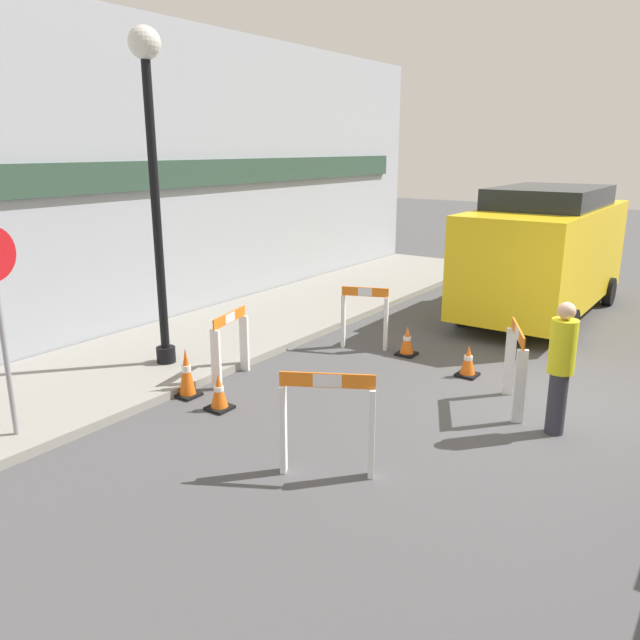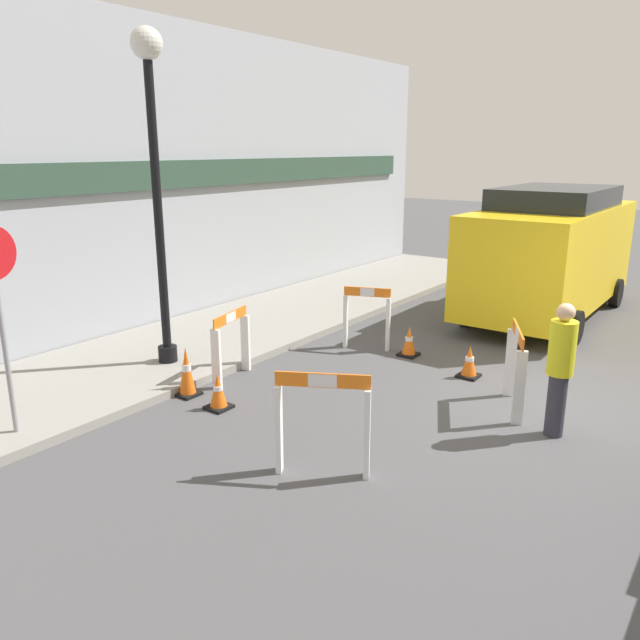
{
  "view_description": "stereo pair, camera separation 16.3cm",
  "coord_description": "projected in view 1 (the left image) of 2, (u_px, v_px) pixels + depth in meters",
  "views": [
    {
      "loc": [
        -7.94,
        -1.62,
        3.28
      ],
      "look_at": [
        -1.21,
        3.09,
        1.0
      ],
      "focal_mm": 35.0,
      "sensor_mm": 36.0,
      "label": 1
    },
    {
      "loc": [
        -7.85,
        -1.75,
        3.28
      ],
      "look_at": [
        -1.21,
        3.09,
        1.0
      ],
      "focal_mm": 35.0,
      "sensor_mm": 36.0,
      "label": 2
    }
  ],
  "objects": [
    {
      "name": "ground_plane",
      "position": [
        569.0,
        411.0,
        8.04
      ],
      "size": [
        60.0,
        60.0,
        0.0
      ],
      "primitive_type": "plane",
      "color": "#4C4C4F"
    },
    {
      "name": "barricade_3",
      "position": [
        515.0,
        364.0,
        7.98
      ],
      "size": [
        0.95,
        0.55,
        1.09
      ],
      "rotation": [
        0.0,
        0.0,
        6.74
      ],
      "color": "white",
      "rests_on": "ground_plane"
    },
    {
      "name": "streetlamp_post",
      "position": [
        152.0,
        155.0,
        8.69
      ],
      "size": [
        0.44,
        0.44,
        4.73
      ],
      "color": "black",
      "rests_on": "sidewalk_slab"
    },
    {
      "name": "traffic_cone_3",
      "position": [
        186.0,
        373.0,
        8.42
      ],
      "size": [
        0.3,
        0.3,
        0.7
      ],
      "color": "black",
      "rests_on": "ground_plane"
    },
    {
      "name": "person_worker",
      "position": [
        561.0,
        364.0,
        7.19
      ],
      "size": [
        0.35,
        0.35,
        1.6
      ],
      "rotation": [
        0.0,
        0.0,
        1.74
      ],
      "color": "#33333D",
      "rests_on": "ground_plane"
    },
    {
      "name": "traffic_cone_1",
      "position": [
        468.0,
        361.0,
        9.2
      ],
      "size": [
        0.3,
        0.3,
        0.48
      ],
      "color": "black",
      "rests_on": "ground_plane"
    },
    {
      "name": "traffic_cone_2",
      "position": [
        219.0,
        393.0,
        8.03
      ],
      "size": [
        0.3,
        0.3,
        0.49
      ],
      "color": "black",
      "rests_on": "ground_plane"
    },
    {
      "name": "storefront_facade",
      "position": [
        163.0,
        177.0,
        11.41
      ],
      "size": [
        18.0,
        0.22,
        5.5
      ],
      "color": "#A3A8B2",
      "rests_on": "ground_plane"
    },
    {
      "name": "barricade_1",
      "position": [
        231.0,
        343.0,
        8.99
      ],
      "size": [
        0.89,
        0.33,
        1.01
      ],
      "rotation": [
        0.0,
        0.0,
        3.37
      ],
      "color": "white",
      "rests_on": "ground_plane"
    },
    {
      "name": "traffic_cone_0",
      "position": [
        407.0,
        341.0,
        10.14
      ],
      "size": [
        0.3,
        0.3,
        0.49
      ],
      "color": "black",
      "rests_on": "ground_plane"
    },
    {
      "name": "barricade_0",
      "position": [
        365.0,
        316.0,
        10.39
      ],
      "size": [
        0.41,
        0.78,
        1.05
      ],
      "rotation": [
        0.0,
        0.0,
        1.94
      ],
      "color": "white",
      "rests_on": "ground_plane"
    },
    {
      "name": "barricade_2",
      "position": [
        327.0,
        420.0,
        6.33
      ],
      "size": [
        0.58,
        0.91,
        1.11
      ],
      "rotation": [
        0.0,
        0.0,
        5.21
      ],
      "color": "white",
      "rests_on": "ground_plane"
    },
    {
      "name": "work_van",
      "position": [
        545.0,
        247.0,
        12.31
      ],
      "size": [
        5.26,
        2.15,
        2.55
      ],
      "color": "yellow",
      "rests_on": "ground_plane"
    },
    {
      "name": "sidewalk_slab",
      "position": [
        230.0,
        331.0,
        11.3
      ],
      "size": [
        18.0,
        2.87,
        0.12
      ],
      "color": "gray",
      "rests_on": "ground_plane"
    }
  ]
}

